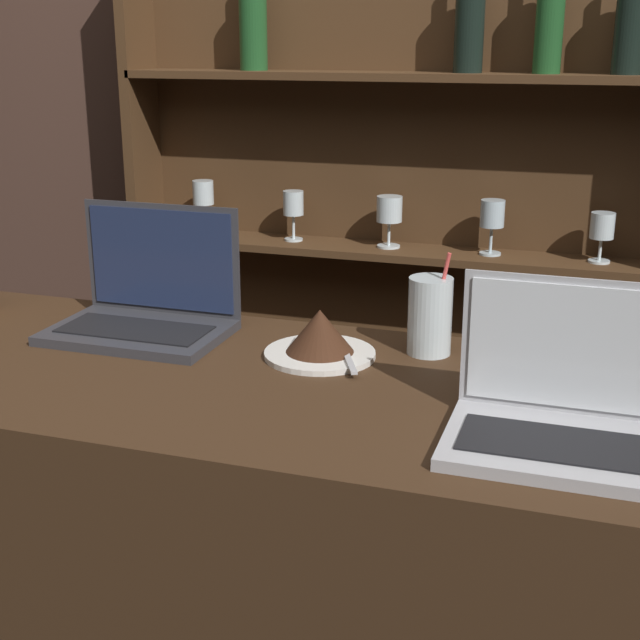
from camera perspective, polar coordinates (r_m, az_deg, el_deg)
bar_counter at (r=1.75m, az=-4.53°, el=-18.98°), size 1.63×0.62×1.00m
back_wall at (r=2.46m, az=5.11°, el=13.09°), size 7.00×0.06×2.70m
back_shelf at (r=2.45m, az=4.82°, el=3.81°), size 1.47×0.18×1.81m
laptop_near at (r=1.74m, az=-11.02°, el=0.97°), size 0.33×0.22×0.24m
laptop_far at (r=1.28m, az=15.00°, el=-5.56°), size 0.30×0.22×0.22m
cake_plate at (r=1.57m, az=-0.00°, el=-1.09°), size 0.20×0.20×0.09m
water_glass at (r=1.59m, az=7.05°, el=0.27°), size 0.08×0.08×0.19m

